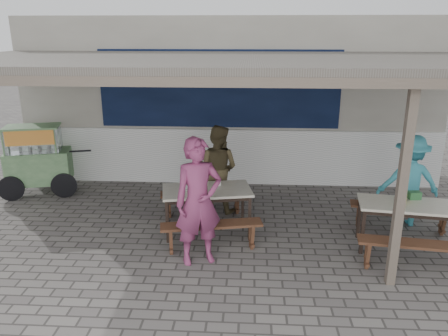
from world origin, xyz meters
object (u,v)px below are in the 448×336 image
patron_street_side (198,202)px  patron_right_table (409,181)px  vendor_cart (37,157)px  bench_right_street (419,250)px  table_left (207,193)px  condiment_jar (219,183)px  donation_box (414,195)px  bench_right_wall (401,212)px  patron_wall_side (218,168)px  table_right (412,209)px  tissue_box (402,199)px  bench_left_wall (203,197)px  condiment_bowl (186,189)px  bench_left_street (212,230)px

patron_street_side → patron_right_table: bearing=2.4°
vendor_cart → bench_right_street: bearing=-36.3°
table_left → condiment_jar: size_ratio=18.61×
patron_street_side → donation_box: bearing=-8.3°
bench_right_wall → patron_wall_side: patron_wall_side is taller
table_right → condiment_jar: (-2.93, 0.64, 0.12)m
donation_box → patron_wall_side: bearing=159.1°
patron_right_table → tissue_box: bearing=67.1°
patron_street_side → condiment_jar: patron_street_side is taller
tissue_box → bench_left_wall: bearing=161.2°
condiment_bowl → bench_left_wall: bearing=75.4°
donation_box → vendor_cart: bearing=165.2°
bench_left_street → patron_right_table: (3.26, 1.19, 0.45)m
bench_right_wall → bench_left_wall: bearing=-179.9°
bench_right_street → patron_street_side: 3.10m
vendor_cart → condiment_bowl: bearing=-41.1°
patron_right_table → donation_box: bearing=78.0°
bench_right_wall → tissue_box: tissue_box is taller
patron_right_table → donation_box: patron_right_table is taller
bench_right_street → patron_wall_side: size_ratio=1.02×
bench_right_street → vendor_cart: size_ratio=0.98×
donation_box → condiment_bowl: bearing=177.6°
bench_right_street → tissue_box: 0.87m
condiment_jar → condiment_bowl: (-0.52, -0.27, -0.02)m
patron_wall_side → tissue_box: bearing=177.2°
bench_left_wall → patron_right_table: 3.55m
patron_right_table → patron_wall_side: bearing=-6.3°
tissue_box → condiment_jar: tissue_box is taller
bench_left_wall → bench_right_street: size_ratio=0.94×
bench_left_street → tissue_box: size_ratio=13.79×
donation_box → table_left: bearing=175.8°
bench_left_wall → condiment_bowl: bearing=-115.9°
table_right → condiment_jar: bearing=175.6°
table_left → patron_right_table: bearing=-2.6°
bench_left_wall → patron_wall_side: 0.59m
table_left → vendor_cart: vendor_cart is taller
vendor_cart → patron_wall_side: size_ratio=1.04×
bench_right_wall → patron_right_table: 0.57m
vendor_cart → patron_right_table: size_ratio=1.07×
bench_right_street → condiment_bowl: (-3.35, 1.03, 0.43)m
bench_left_street → bench_right_wall: bearing=4.7°
patron_right_table → condiment_bowl: patron_right_table is taller
bench_left_street → patron_wall_side: 1.69m
bench_right_wall → condiment_bowl: 3.58m
bench_left_street → vendor_cart: vendor_cart is taller
bench_left_street → condiment_jar: size_ratio=18.66×
bench_right_street → donation_box: (0.19, 0.88, 0.47)m
table_right → patron_wall_side: size_ratio=1.00×
table_left → bench_left_street: 0.76m
donation_box → bench_left_wall: bearing=164.8°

